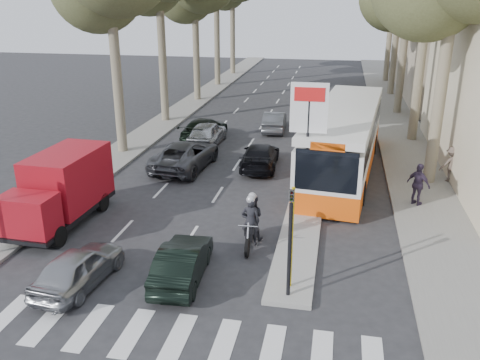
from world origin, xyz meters
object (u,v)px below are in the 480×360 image
(dark_hatchback, at_px, (182,262))
(motorcycle, at_px, (251,221))
(silver_hatchback, at_px, (78,267))
(city_bus, at_px, (345,138))
(red_truck, at_px, (62,188))

(dark_hatchback, xyz_separation_m, motorcycle, (1.76, 2.98, 0.29))
(silver_hatchback, height_order, dark_hatchback, silver_hatchback)
(city_bus, height_order, motorcycle, city_bus)
(red_truck, bearing_deg, motorcycle, -0.44)
(dark_hatchback, height_order, red_truck, red_truck)
(motorcycle, bearing_deg, dark_hatchback, -123.02)
(city_bus, xyz_separation_m, motorcycle, (-3.31, -9.01, -0.91))
(dark_hatchback, relative_size, red_truck, 0.71)
(silver_hatchback, height_order, city_bus, city_bus)
(red_truck, distance_m, city_bus, 14.08)
(silver_hatchback, distance_m, dark_hatchback, 3.30)
(silver_hatchback, xyz_separation_m, city_bus, (8.21, 12.98, 1.19))
(red_truck, distance_m, motorcycle, 7.81)
(silver_hatchback, distance_m, red_truck, 5.26)
(dark_hatchback, distance_m, city_bus, 13.07)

